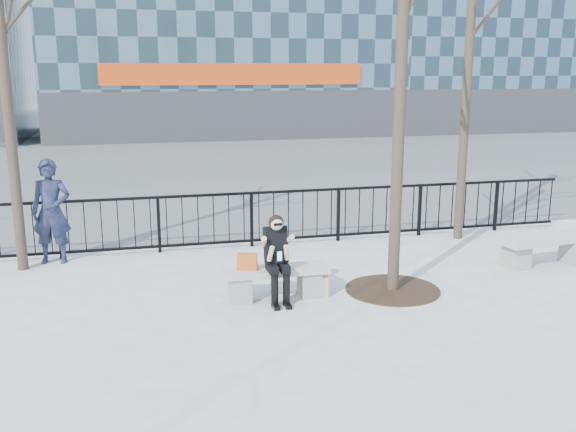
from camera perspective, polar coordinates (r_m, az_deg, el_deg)
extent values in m
plane|color=#999A94|center=(9.97, -1.14, -7.30)|extent=(120.00, 120.00, 0.00)
cube|color=#474747|center=(24.46, -8.94, 4.70)|extent=(60.00, 23.00, 0.01)
cube|color=black|center=(12.53, -4.19, 2.00)|extent=(14.00, 0.05, 0.05)
cube|color=black|center=(12.74, -4.12, -2.24)|extent=(14.00, 0.05, 0.05)
cube|color=#2D2D30|center=(31.58, -4.68, 8.82)|extent=(18.00, 0.08, 2.40)
cube|color=#AE310B|center=(31.44, -4.73, 12.46)|extent=(12.60, 0.12, 1.00)
cube|color=#2D2D30|center=(38.18, 21.71, 8.67)|extent=(16.00, 0.08, 2.40)
cylinder|color=black|center=(9.86, 10.09, 14.49)|extent=(0.18, 0.18, 7.50)
cylinder|color=black|center=(11.79, -23.83, 10.90)|extent=(0.18, 0.18, 6.50)
cylinder|color=black|center=(13.43, 15.72, 12.69)|extent=(0.18, 0.18, 7.00)
cylinder|color=black|center=(10.44, 9.28, -6.47)|extent=(1.50, 1.50, 0.02)
cube|color=slate|center=(9.81, -4.30, -6.45)|extent=(0.32, 0.38, 0.40)
cube|color=slate|center=(10.03, 1.94, -5.97)|extent=(0.32, 0.38, 0.40)
cube|color=gray|center=(9.83, -1.15, -4.87)|extent=(1.65, 0.46, 0.09)
cube|color=slate|center=(12.08, 19.63, -3.37)|extent=(0.34, 0.41, 0.43)
cube|color=slate|center=(12.75, 24.08, -2.91)|extent=(0.34, 0.41, 0.43)
cube|color=gray|center=(12.34, 22.02, -1.96)|extent=(1.77, 0.49, 0.10)
cube|color=#B74D16|center=(9.72, -3.66, -4.06)|extent=(0.33, 0.22, 0.25)
cube|color=beige|center=(9.98, 2.61, -6.31)|extent=(0.36, 0.18, 0.32)
imported|color=black|center=(12.27, -20.30, 0.38)|extent=(0.75, 0.55, 1.90)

